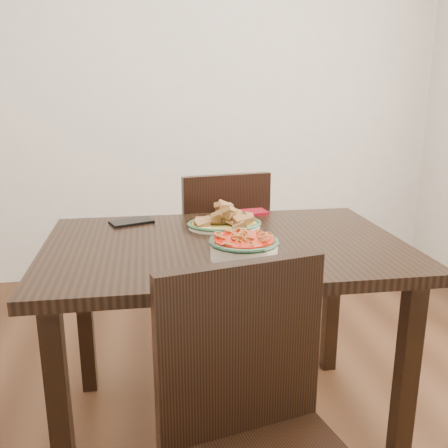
{
  "coord_description": "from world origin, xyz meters",
  "views": [
    {
      "loc": [
        -0.23,
        -1.58,
        1.28
      ],
      "look_at": [
        0.04,
        0.09,
        0.81
      ],
      "focal_mm": 40.0,
      "sensor_mm": 36.0,
      "label": 1
    }
  ],
  "objects": [
    {
      "name": "chair_near",
      "position": [
        0.01,
        -0.63,
        0.5
      ],
      "size": [
        0.5,
        0.5,
        0.89
      ],
      "rotation": [
        0.0,
        0.0,
        0.23
      ],
      "color": "black",
      "rests_on": "ground"
    },
    {
      "name": "fish_plate",
      "position": [
        0.07,
        0.26,
        0.79
      ],
      "size": [
        0.28,
        0.22,
        0.11
      ],
      "color": "silver",
      "rests_on": "dining_table"
    },
    {
      "name": "wall_back",
      "position": [
        0.0,
        1.75,
        1.3
      ],
      "size": [
        3.5,
        0.1,
        2.6
      ],
      "primitive_type": "cube",
      "color": "silver",
      "rests_on": "ground"
    },
    {
      "name": "floor",
      "position": [
        0.0,
        0.0,
        0.0
      ],
      "size": [
        3.5,
        3.5,
        0.0
      ],
      "primitive_type": "plane",
      "color": "#3A2112",
      "rests_on": "ground"
    },
    {
      "name": "smartphone",
      "position": [
        -0.29,
        0.38,
        0.76
      ],
      "size": [
        0.18,
        0.14,
        0.01
      ],
      "primitive_type": "cube",
      "rotation": [
        0.0,
        0.0,
        0.37
      ],
      "color": "black",
      "rests_on": "dining_table"
    },
    {
      "name": "napkin",
      "position": [
        0.23,
        0.45,
        0.76
      ],
      "size": [
        0.12,
        0.11,
        0.01
      ],
      "primitive_type": "cube",
      "rotation": [
        0.0,
        0.0,
        0.15
      ],
      "color": "maroon",
      "rests_on": "dining_table"
    },
    {
      "name": "noodle_bowl",
      "position": [
        0.07,
        -0.11,
        0.79
      ],
      "size": [
        0.23,
        0.23,
        0.08
      ],
      "color": "beige",
      "rests_on": "dining_table"
    },
    {
      "name": "dining_table",
      "position": [
        0.04,
        0.07,
        0.66
      ],
      "size": [
        1.25,
        0.84,
        0.75
      ],
      "color": "black",
      "rests_on": "ground"
    },
    {
      "name": "chair_far",
      "position": [
        0.12,
        0.75,
        0.5
      ],
      "size": [
        0.48,
        0.48,
        0.89
      ],
      "rotation": [
        0.0,
        0.0,
        3.31
      ],
      "color": "black",
      "rests_on": "ground"
    }
  ]
}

